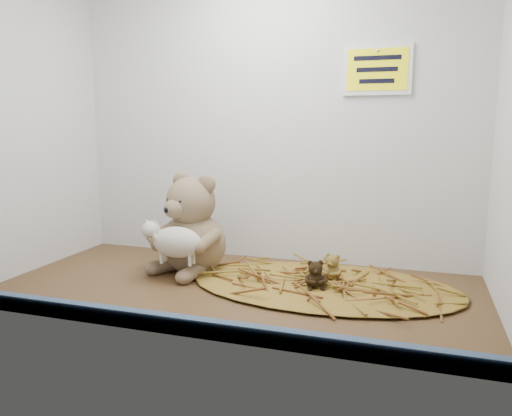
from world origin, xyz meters
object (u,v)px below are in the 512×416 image
(main_teddy, at_px, (193,223))
(toy_lamb, at_px, (177,242))
(mini_teddy_tan, at_px, (333,266))
(mini_teddy_brown, at_px, (315,273))

(main_teddy, height_order, toy_lamb, main_teddy)
(mini_teddy_tan, height_order, mini_teddy_brown, mini_teddy_brown)
(main_teddy, xyz_separation_m, mini_teddy_brown, (0.36, -0.07, -0.09))
(main_teddy, bearing_deg, mini_teddy_tan, 22.56)
(toy_lamb, distance_m, mini_teddy_tan, 0.40)
(toy_lamb, xyz_separation_m, mini_teddy_tan, (0.39, 0.11, -0.06))
(toy_lamb, bearing_deg, mini_teddy_tan, 15.24)
(main_teddy, xyz_separation_m, toy_lamb, (0.00, -0.10, -0.03))
(main_teddy, height_order, mini_teddy_brown, main_teddy)
(toy_lamb, relative_size, mini_teddy_tan, 2.56)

